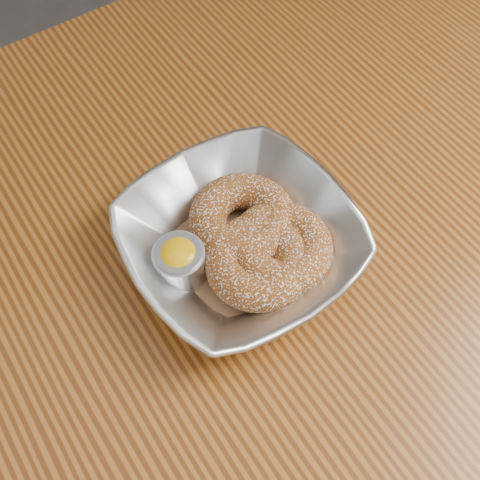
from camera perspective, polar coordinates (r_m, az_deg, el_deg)
ground_plane at (r=1.30m, az=-3.04°, el=-17.47°), size 4.00×4.00×0.00m
table at (r=0.69m, az=-5.54°, el=-4.93°), size 1.20×0.80×0.75m
serving_bowl at (r=0.57m, az=0.00°, el=-0.10°), size 0.23×0.23×0.06m
parchment at (r=0.58m, az=0.00°, el=-1.05°), size 0.20×0.20×0.00m
donut_back at (r=0.58m, az=0.27°, el=2.07°), size 0.13×0.13×0.04m
donut_front at (r=0.55m, az=1.88°, el=-2.23°), size 0.11×0.11×0.04m
donut_extra at (r=0.56m, az=4.05°, el=-0.81°), size 0.14×0.14×0.04m
ramekin at (r=0.55m, az=-6.14°, el=-2.17°), size 0.05×0.05×0.05m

